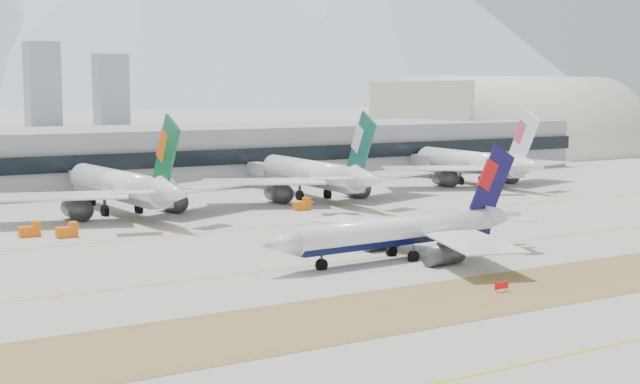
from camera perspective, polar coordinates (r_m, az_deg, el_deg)
ground at (r=141.97m, az=4.07°, el=-3.71°), size 3000.00×3000.00×0.00m
taxiing_airliner at (r=134.81m, az=5.57°, el=-2.54°), size 49.91×43.32×16.76m
widebody_eva at (r=183.56m, az=-12.48°, el=0.29°), size 59.54×58.30×21.25m
widebody_cathay at (r=204.50m, az=-0.28°, el=1.08°), size 59.24×58.03×21.15m
widebody_china_air at (r=240.72m, az=9.82°, el=1.80°), size 58.24×57.21×20.84m
terminal at (r=243.25m, az=-11.76°, el=2.28°), size 280.00×43.10×15.00m
hangar at (r=343.52m, az=12.14°, el=2.28°), size 91.00×60.00×60.00m
hold_sign_left at (r=114.62m, az=11.54°, el=-5.89°), size 2.20×0.15×1.35m
gse_c at (r=187.29m, az=-1.14°, el=-0.85°), size 3.55×2.00×2.60m
gse_b at (r=161.94m, az=-18.05°, el=-2.36°), size 3.55×2.00×2.60m
gse_extra at (r=159.26m, az=-15.85°, el=-2.43°), size 3.55×2.00×2.60m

